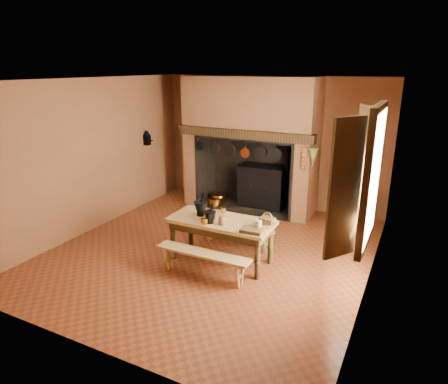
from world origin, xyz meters
name	(u,v)px	position (x,y,z in m)	size (l,w,h in m)	color
floor	(212,251)	(0.00, 0.00, 0.00)	(5.50, 5.50, 0.00)	brown
ceiling	(210,80)	(0.00, 0.00, 2.80)	(5.50, 5.50, 0.00)	silver
back_wall	(271,142)	(0.00, 2.75, 1.40)	(5.00, 0.02, 2.80)	brown
wall_left	(93,156)	(-2.50, 0.00, 1.40)	(0.02, 5.50, 2.80)	brown
wall_right	(377,192)	(2.50, 0.00, 1.40)	(0.02, 5.50, 2.80)	brown
wall_front	(81,233)	(0.00, -2.75, 1.40)	(5.00, 0.02, 2.80)	brown
chimney_breast	(251,125)	(-0.30, 2.31, 1.81)	(2.95, 0.96, 2.80)	brown
iron_range	(263,186)	(-0.04, 2.45, 0.48)	(1.12, 0.55, 1.60)	black
hearth_pans	(217,199)	(-1.05, 2.22, 0.09)	(0.51, 0.62, 0.20)	#C8862E
hanging_pans	(239,151)	(-0.34, 1.81, 1.36)	(1.92, 0.29, 0.27)	black
onion_string	(303,159)	(1.00, 1.79, 1.33)	(0.12, 0.10, 0.46)	#A64D1E
herb_bunch	(313,157)	(1.18, 1.79, 1.38)	(0.20, 0.20, 0.35)	brown
window	(363,176)	(2.35, -0.40, 1.70)	(0.39, 1.75, 1.76)	white
wall_coffee_mill	(147,137)	(-2.42, 1.55, 1.52)	(0.23, 0.16, 0.31)	black
work_table	(221,226)	(0.31, -0.26, 0.60)	(1.64, 0.73, 0.71)	tan
bench_front	(203,259)	(0.31, -0.85, 0.31)	(1.46, 0.26, 0.41)	tan
bench_back	(237,232)	(0.31, 0.34, 0.27)	(1.30, 0.23, 0.37)	tan
mortar_large	(201,208)	(-0.06, -0.24, 0.84)	(0.23, 0.23, 0.39)	black
mortar_small	(210,217)	(0.22, -0.46, 0.82)	(0.19, 0.19, 0.32)	black
coffee_grinder	(210,215)	(0.15, -0.33, 0.79)	(0.20, 0.18, 0.21)	#3D2A13
brass_mug_a	(207,216)	(0.10, -0.34, 0.76)	(0.08, 0.08, 0.09)	#C8862E
brass_mug_b	(223,210)	(0.20, 0.03, 0.76)	(0.08, 0.08, 0.09)	#C8862E
mixing_bowl	(266,225)	(1.03, -0.22, 0.75)	(0.29, 0.29, 0.07)	beige
stoneware_crock	(222,220)	(0.41, -0.43, 0.78)	(0.11, 0.11, 0.14)	brown
glass_jar	(259,225)	(0.98, -0.37, 0.79)	(0.08, 0.08, 0.15)	beige
wicker_basket	(267,221)	(1.03, -0.16, 0.78)	(0.23, 0.18, 0.21)	#543819
wooden_tray	(252,230)	(0.92, -0.49, 0.74)	(0.31, 0.22, 0.05)	#3D2A13
brass_cup	(204,222)	(0.17, -0.54, 0.76)	(0.11, 0.11, 0.09)	#C8862E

